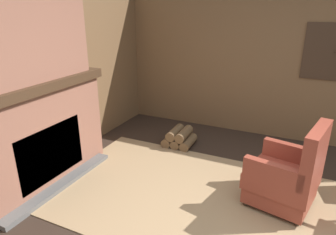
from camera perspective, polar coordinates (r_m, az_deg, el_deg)
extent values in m
cube|color=brown|center=(3.93, -27.44, 6.10)|extent=(0.06, 6.06, 2.55)
cube|color=brown|center=(5.14, 21.71, 9.82)|extent=(6.06, 0.06, 2.55)
cube|color=#382619|center=(5.07, 29.14, 10.80)|extent=(0.84, 0.02, 0.83)
cube|color=silver|center=(5.08, 29.13, 10.82)|extent=(0.80, 0.01, 0.79)
cube|color=#382619|center=(5.07, 29.14, 10.80)|extent=(0.02, 0.02, 0.79)
cube|color=#382619|center=(5.07, 29.14, 10.80)|extent=(0.80, 0.02, 0.02)
cube|color=brown|center=(3.94, -23.63, -3.76)|extent=(0.43, 1.88, 1.19)
cube|color=black|center=(3.88, -21.58, -6.18)|extent=(0.08, 0.98, 0.67)
cube|color=#565451|center=(4.00, -19.57, -12.00)|extent=(0.16, 1.69, 0.06)
cube|color=#3D2819|center=(3.75, -25.02, 5.36)|extent=(0.53, 1.98, 0.11)
cube|color=brown|center=(3.65, -26.63, 15.56)|extent=(0.38, 1.65, 1.23)
cube|color=#997A56|center=(3.59, 8.53, -15.45)|extent=(3.89, 2.12, 0.01)
cube|color=brown|center=(3.64, 20.55, -12.73)|extent=(0.77, 0.75, 0.24)
cube|color=brown|center=(3.57, 20.85, -10.70)|extent=(0.81, 0.79, 0.18)
cube|color=brown|center=(3.35, 26.23, -6.34)|extent=(0.26, 0.67, 0.57)
cube|color=brown|center=(3.24, 19.38, -9.94)|extent=(0.62, 0.22, 0.20)
cube|color=brown|center=(3.73, 22.26, -6.17)|extent=(0.62, 0.22, 0.20)
cylinder|color=#332319|center=(3.58, 14.62, -15.54)|extent=(0.06, 0.06, 0.06)
cylinder|color=#332319|center=(4.00, 17.71, -11.72)|extent=(0.06, 0.06, 0.06)
cylinder|color=#332319|center=(3.47, 23.30, -18.05)|extent=(0.06, 0.06, 0.06)
cylinder|color=#332319|center=(3.90, 25.40, -13.76)|extent=(0.06, 0.06, 0.06)
cylinder|color=brown|center=(4.86, 0.52, -4.13)|extent=(0.16, 0.45, 0.15)
cylinder|color=brown|center=(4.81, 2.19, -4.43)|extent=(0.16, 0.45, 0.15)
cylinder|color=brown|center=(4.76, 3.90, -4.74)|extent=(0.16, 0.45, 0.15)
cylinder|color=brown|center=(4.79, 1.36, -2.88)|extent=(0.16, 0.45, 0.15)
cylinder|color=brown|center=(4.73, 3.07, -3.16)|extent=(0.16, 0.45, 0.15)
cube|color=brown|center=(3.94, -22.46, 8.20)|extent=(0.14, 0.26, 0.13)
cube|color=silver|center=(3.89, -21.73, 8.25)|extent=(0.01, 0.04, 0.02)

